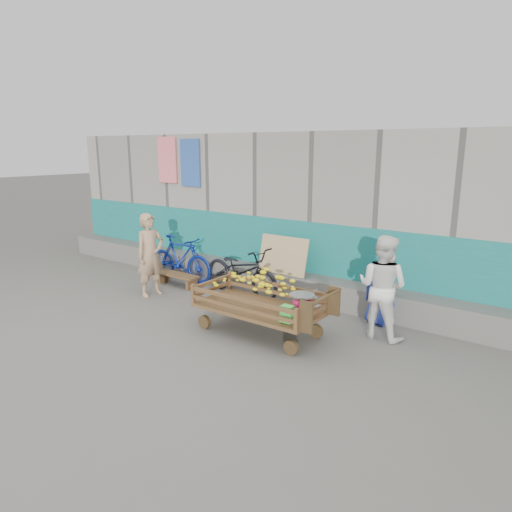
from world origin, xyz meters
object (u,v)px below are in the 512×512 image
Objects in this scene: banana_cart at (257,295)px; child at (379,292)px; woman at (382,287)px; bench at (177,277)px; bicycle_dark at (241,271)px; bicycle_blue at (180,259)px; vendor_man at (150,255)px.

child is (1.33, 1.41, -0.08)m from banana_cart.
child reaches higher than banana_cart.
child is (-0.22, 0.46, -0.25)m from woman.
bench is 0.95× the size of child.
bicycle_dark is 1.59m from bicycle_blue.
bicycle_dark reaches higher than banana_cart.
bench is at bearing -150.90° from bicycle_blue.
vendor_man is 0.87× the size of bicycle_dark.
woman is at bearing 123.71° from child.
bench is 4.29m from woman.
bench is at bearing 107.30° from bicycle_dark.
banana_cart is at bearing -87.90° from vendor_man.
child is 0.58× the size of bicycle_dark.
bicycle_blue reaches higher than bicycle_dark.
bicycle_dark is at bearing 135.40° from banana_cart.
vendor_man reaches higher than bicycle_dark.
banana_cart is 1.15× the size of bicycle_dark.
child is (3.99, 1.12, -0.26)m from vendor_man.
bicycle_dark is at bearing 11.20° from bench.
bicycle_blue is at bearing 10.30° from child.
woman reaches higher than child.
bicycle_blue is at bearing 122.92° from bench.
bench is 1.47m from bicycle_dark.
bench is at bearing 159.77° from banana_cart.
bicycle_dark is at bearing -45.75° from vendor_man.
child reaches higher than bicycle_dark.
woman is 0.85× the size of bicycle_dark.
banana_cart is at bearing -117.67° from bicycle_blue.
bicycle_dark is 1.12× the size of bicycle_blue.
woman reaches higher than banana_cart.
bicycle_dark is (-1.30, 1.28, -0.13)m from banana_cart.
child is 4.22m from bicycle_blue.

